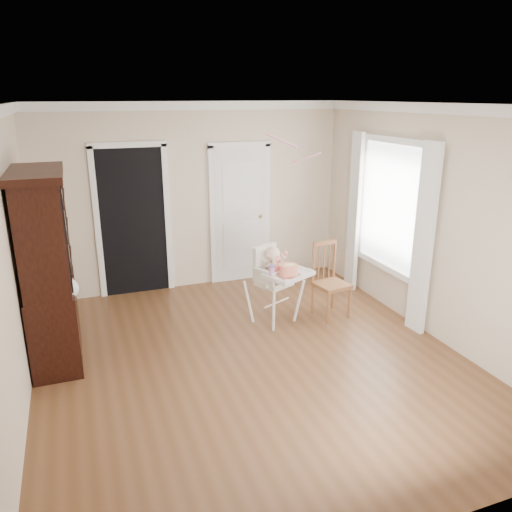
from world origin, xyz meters
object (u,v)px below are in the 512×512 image
object	(u,v)px
cake	(289,270)
sippy_cup	(272,270)
dining_chair	(330,282)
high_chair	(274,276)
china_cabinet	(48,269)

from	to	relation	value
cake	sippy_cup	size ratio (longest dim) A/B	1.78
sippy_cup	dining_chair	distance (m)	0.95
high_chair	cake	xyz separation A→B (m)	(0.08, -0.24, 0.15)
high_chair	sippy_cup	xyz separation A→B (m)	(-0.11, -0.18, 0.15)
cake	china_cabinet	size ratio (longest dim) A/B	0.14
cake	sippy_cup	xyz separation A→B (m)	(-0.19, 0.06, 0.00)
china_cabinet	sippy_cup	bearing A→B (deg)	-3.96
china_cabinet	dining_chair	size ratio (longest dim) A/B	2.12
sippy_cup	dining_chair	bearing A→B (deg)	8.94
cake	dining_chair	world-z (taller)	dining_chair
high_chair	cake	size ratio (longest dim) A/B	3.44
high_chair	sippy_cup	world-z (taller)	high_chair
dining_chair	sippy_cup	bearing A→B (deg)	179.60
sippy_cup	china_cabinet	world-z (taller)	china_cabinet
sippy_cup	cake	bearing A→B (deg)	-16.42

